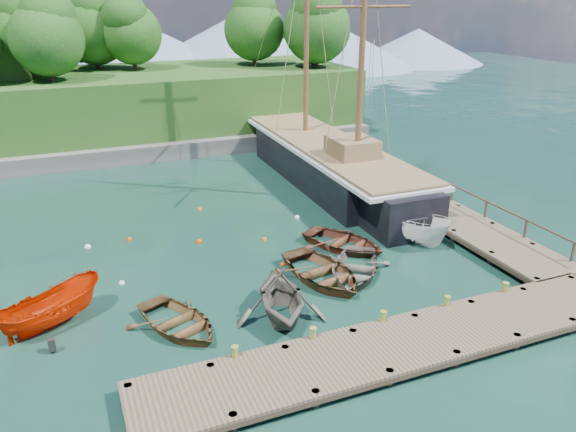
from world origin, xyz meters
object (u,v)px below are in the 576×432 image
at_px(rowboat_3, 354,275).
at_px(rowboat_4, 344,248).
at_px(rowboat_0, 179,329).
at_px(rowboat_1, 281,318).
at_px(cabin_boat_white, 408,240).
at_px(rowboat_2, 322,280).
at_px(motorboat_orange, 55,324).
at_px(schooner, 328,165).

relative_size(rowboat_3, rowboat_4, 1.01).
relative_size(rowboat_0, rowboat_1, 1.00).
bearing_deg(rowboat_0, rowboat_4, 1.26).
xyz_separation_m(rowboat_4, cabin_boat_white, (3.72, -0.36, 0.00)).
xyz_separation_m(rowboat_1, rowboat_2, (2.96, 2.29, 0.00)).
distance_m(rowboat_4, cabin_boat_white, 3.74).
height_order(rowboat_0, rowboat_1, rowboat_1).
xyz_separation_m(rowboat_1, cabin_boat_white, (9.24, 4.62, 0.00)).
height_order(motorboat_orange, cabin_boat_white, cabin_boat_white).
distance_m(rowboat_3, motorboat_orange, 13.23).
bearing_deg(cabin_boat_white, motorboat_orange, 167.08).
bearing_deg(schooner, rowboat_1, -121.31).
bearing_deg(rowboat_2, cabin_boat_white, 10.65).
relative_size(cabin_boat_white, schooner, 0.18).
height_order(rowboat_0, rowboat_2, rowboat_2).
height_order(rowboat_1, cabin_boat_white, rowboat_1).
height_order(rowboat_2, rowboat_4, rowboat_2).
height_order(rowboat_4, schooner, schooner).
relative_size(rowboat_0, cabin_boat_white, 0.85).
xyz_separation_m(rowboat_0, rowboat_3, (8.64, 1.33, 0.00)).
bearing_deg(motorboat_orange, rowboat_4, -112.10).
bearing_deg(schooner, rowboat_0, -132.47).
xyz_separation_m(rowboat_0, rowboat_2, (7.03, 1.50, 0.00)).
height_order(rowboat_0, motorboat_orange, motorboat_orange).
bearing_deg(rowboat_1, motorboat_orange, 172.94).
distance_m(rowboat_1, cabin_boat_white, 10.33).
relative_size(rowboat_1, cabin_boat_white, 0.86).
distance_m(rowboat_0, rowboat_3, 8.74).
bearing_deg(motorboat_orange, rowboat_0, -146.14).
distance_m(rowboat_2, motorboat_orange, 11.61).
xyz_separation_m(rowboat_1, motorboat_orange, (-8.63, 3.02, 0.00)).
bearing_deg(rowboat_1, cabin_boat_white, 38.80).
bearing_deg(rowboat_1, rowboat_0, -178.62).
bearing_deg(rowboat_2, rowboat_1, -152.02).
xyz_separation_m(rowboat_2, cabin_boat_white, (6.28, 2.33, 0.00)).
xyz_separation_m(rowboat_0, schooner, (13.74, 14.46, 1.18)).
distance_m(rowboat_0, cabin_boat_white, 13.85).
height_order(rowboat_4, cabin_boat_white, cabin_boat_white).
bearing_deg(rowboat_3, rowboat_1, -118.71).
distance_m(rowboat_3, schooner, 14.13).
height_order(rowboat_1, rowboat_3, rowboat_1).
distance_m(rowboat_0, schooner, 19.98).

